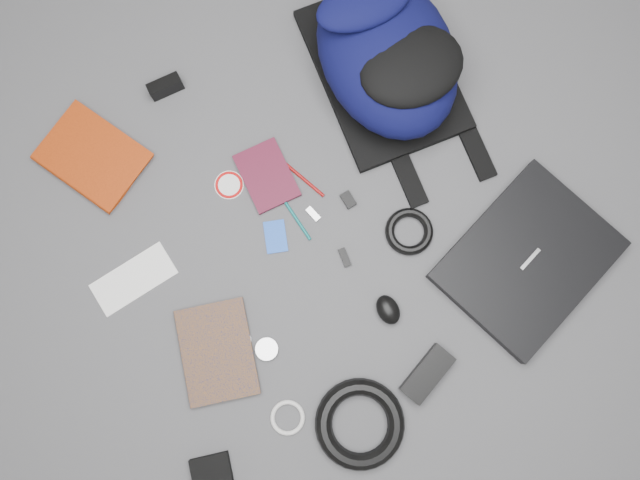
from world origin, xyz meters
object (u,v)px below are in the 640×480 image
backpack (387,54)px  pouch (212,475)px  laptop (528,260)px  power_brick (427,374)px  textbook_red (70,186)px  dvd_case (267,176)px  comic_book (182,359)px  mouse (388,310)px  compact_camera (165,87)px

backpack → pouch: 1.08m
laptop → power_brick: size_ratio=2.82×
textbook_red → dvd_case: size_ratio=1.52×
laptop → dvd_case: size_ratio=2.40×
comic_book → mouse: (0.49, -0.15, 0.01)m
dvd_case → power_brick: 0.62m
textbook_red → laptop: bearing=-64.3°
compact_camera → dvd_case: bearing=-66.8°
dvd_case → pouch: (-0.46, -0.56, 0.01)m
backpack → textbook_red: (-0.83, 0.13, -0.09)m
textbook_red → dvd_case: textbook_red is taller
laptop → power_brick: (-0.35, -0.11, -0.00)m
backpack → dvd_case: bearing=-158.5°
dvd_case → power_brick: power_brick is taller
comic_book → power_brick: 0.59m
laptop → comic_book: 0.87m
dvd_case → compact_camera: size_ratio=1.92×
compact_camera → backpack: bearing=-20.2°
laptop → compact_camera: bearing=106.9°
textbook_red → pouch: bearing=-116.6°
textbook_red → mouse: bearing=-76.2°
pouch → textbook_red: bearing=88.1°
textbook_red → compact_camera: bearing=-7.0°
comic_book → dvd_case: bearing=54.6°
mouse → power_brick: size_ratio=0.53×
dvd_case → backpack: bearing=17.8°
textbook_red → dvd_case: (0.44, -0.22, -0.01)m
dvd_case → textbook_red: bearing=157.9°
laptop → comic_book: laptop is taller
compact_camera → textbook_red: bearing=-157.3°
laptop → pouch: laptop is taller
mouse → textbook_red: bearing=132.3°
backpack → laptop: backpack is taller
compact_camera → mouse: compact_camera is taller
power_brick → pouch: size_ratio=1.53×
backpack → power_brick: backpack is taller
laptop → dvd_case: 0.67m
compact_camera → laptop: bearing=-51.6°
backpack → compact_camera: bearing=163.4°
laptop → comic_book: size_ratio=1.69×
comic_book → dvd_case: comic_book is taller
comic_book → compact_camera: size_ratio=2.74×
backpack → textbook_red: backpack is taller
comic_book → dvd_case: 0.49m
laptop → dvd_case: bearing=114.6°
backpack → textbook_red: size_ratio=2.00×
textbook_red → comic_book: bearing=-110.3°
compact_camera → mouse: size_ratio=1.15×
backpack → power_brick: size_ratio=3.56×
textbook_red → backpack: bearing=-33.6°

